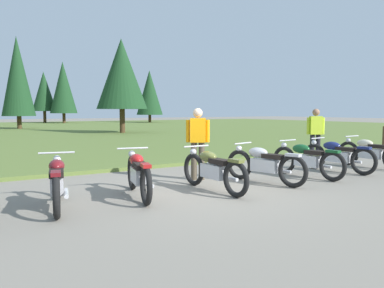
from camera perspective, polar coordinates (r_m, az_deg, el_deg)
The scene contains 11 objects.
ground_plane at distance 7.79m, azimuth 2.34°, elevation -6.94°, with size 140.00×140.00×0.00m, color gray.
grass_moorland at distance 31.82m, azimuth -23.96°, elevation 1.81°, with size 80.00×44.00×0.10m, color #5B7033.
motorcycle_maroon at distance 6.74m, azimuth -19.57°, elevation -5.34°, with size 0.72×2.07×0.88m.
motorcycle_red at distance 7.22m, azimuth -8.04°, elevation -4.41°, with size 0.73×2.07×0.88m.
motorcycle_olive at distance 7.66m, azimuth 3.15°, elevation -3.82°, with size 0.62×2.10×0.88m.
motorcycle_silver at distance 8.61m, azimuth 10.77°, elevation -2.92°, with size 0.75×2.06×0.88m.
motorcycle_british_green at distance 9.65m, azimuth 16.80°, elevation -2.19°, with size 0.62×2.10×0.88m.
motorcycle_navy at distance 10.73m, azimuth 20.96°, elevation -1.59°, with size 0.64×2.09×0.88m.
motorcycle_cream at distance 11.89m, azimuth 25.13°, elevation -1.12°, with size 0.62×2.10×0.88m.
rider_near_row_end at distance 12.35m, azimuth 18.03°, elevation 1.70°, with size 0.48×0.37×1.67m.
rider_checking_bike at distance 8.83m, azimuth 0.87°, elevation 0.70°, with size 0.48×0.37×1.67m.
Camera 1 is at (-4.27, -6.31, 1.62)m, focal length 35.57 mm.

